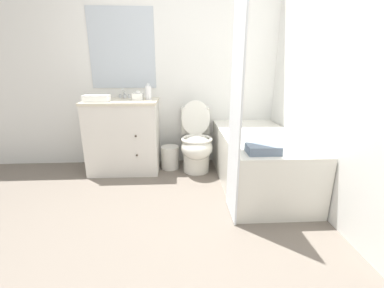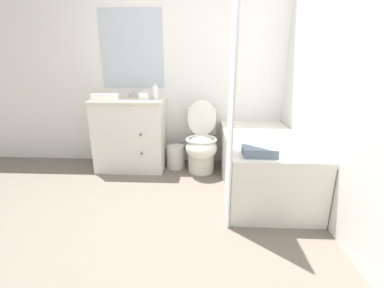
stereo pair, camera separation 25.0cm
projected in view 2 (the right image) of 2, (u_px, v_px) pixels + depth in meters
name	position (u px, v px, depth m)	size (l,w,h in m)	color
ground_plane	(180.00, 240.00, 1.92)	(14.00, 14.00, 0.00)	#6B6056
wall_back	(192.00, 66.00, 3.22)	(8.00, 0.06, 2.50)	silver
wall_right	(318.00, 66.00, 2.32)	(0.05, 2.72, 2.50)	silver
vanity_cabinet	(131.00, 133.00, 3.21)	(0.84, 0.57, 0.87)	silver
sink_faucet	(133.00, 95.00, 3.27)	(0.14, 0.12, 0.12)	silver
toilet	(201.00, 144.00, 3.13)	(0.37, 0.64, 0.85)	silver
bathtub	(261.00, 162.00, 2.71)	(0.77, 1.52, 0.56)	silver
shower_curtain	(231.00, 98.00, 1.96)	(0.02, 0.38, 2.02)	white
wastebasket	(176.00, 157.00, 3.28)	(0.23, 0.23, 0.29)	silver
tissue_box	(145.00, 96.00, 3.08)	(0.11, 0.13, 0.10)	white
soap_dispenser	(155.00, 92.00, 3.08)	(0.07, 0.07, 0.19)	silver
hand_towel_folded	(105.00, 97.00, 2.96)	(0.28, 0.16, 0.07)	white
bath_towel_folded	(259.00, 151.00, 2.06)	(0.27, 0.18, 0.07)	slate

